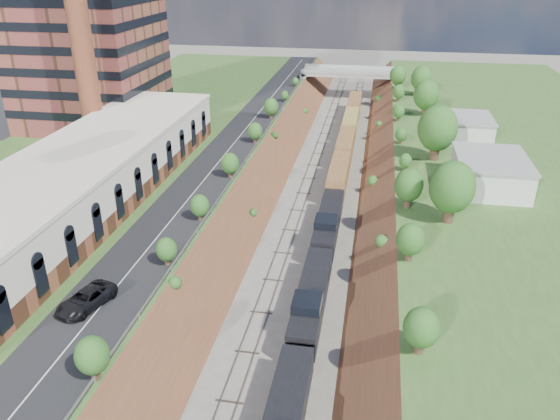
# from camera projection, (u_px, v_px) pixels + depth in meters

# --- Properties ---
(platform_left) EXTENTS (44.00, 180.00, 5.00)m
(platform_left) POSITION_uv_depth(u_px,v_px,m) (128.00, 160.00, 91.93)
(platform_left) COLOR #345824
(platform_left) RESTS_ON ground
(platform_right) EXTENTS (44.00, 180.00, 5.00)m
(platform_right) POSITION_uv_depth(u_px,v_px,m) (543.00, 186.00, 81.33)
(platform_right) COLOR #345824
(platform_right) RESTS_ON ground
(embankment_left) EXTENTS (10.00, 180.00, 10.00)m
(embankment_left) POSITION_uv_depth(u_px,v_px,m) (255.00, 182.00, 89.47)
(embankment_left) COLOR brown
(embankment_left) RESTS_ON ground
(embankment_right) EXTENTS (10.00, 180.00, 10.00)m
(embankment_right) POSITION_uv_depth(u_px,v_px,m) (392.00, 191.00, 85.93)
(embankment_right) COLOR brown
(embankment_right) RESTS_ON ground
(rail_left_track) EXTENTS (1.58, 180.00, 0.18)m
(rail_left_track) POSITION_uv_depth(u_px,v_px,m) (306.00, 185.00, 88.08)
(rail_left_track) COLOR gray
(rail_left_track) RESTS_ON ground
(rail_right_track) EXTENTS (1.58, 180.00, 0.18)m
(rail_right_track) POSITION_uv_depth(u_px,v_px,m) (338.00, 187.00, 87.24)
(rail_right_track) COLOR gray
(rail_right_track) RESTS_ON ground
(road) EXTENTS (8.00, 180.00, 0.10)m
(road) POSITION_uv_depth(u_px,v_px,m) (228.00, 151.00, 88.04)
(road) COLOR black
(road) RESTS_ON platform_left
(guardrail) EXTENTS (0.10, 171.00, 0.70)m
(guardrail) POSITION_uv_depth(u_px,v_px,m) (252.00, 150.00, 86.99)
(guardrail) COLOR #99999E
(guardrail) RESTS_ON platform_left
(commercial_building) EXTENTS (14.30, 62.30, 7.00)m
(commercial_building) POSITION_uv_depth(u_px,v_px,m) (85.00, 176.00, 68.98)
(commercial_building) COLOR brown
(commercial_building) RESTS_ON platform_left
(smokestack) EXTENTS (3.20, 3.20, 40.00)m
(smokestack) POSITION_uv_depth(u_px,v_px,m) (78.00, 22.00, 79.28)
(smokestack) COLOR brown
(smokestack) RESTS_ON platform_left
(overpass) EXTENTS (24.50, 8.30, 7.40)m
(overpass) POSITION_uv_depth(u_px,v_px,m) (349.00, 78.00, 140.82)
(overpass) COLOR gray
(overpass) RESTS_ON ground
(white_building_near) EXTENTS (9.00, 12.00, 4.00)m
(white_building_near) POSITION_uv_depth(u_px,v_px,m) (490.00, 173.00, 73.82)
(white_building_near) COLOR silver
(white_building_near) RESTS_ON platform_right
(white_building_far) EXTENTS (8.00, 10.00, 3.60)m
(white_building_far) POSITION_uv_depth(u_px,v_px,m) (466.00, 128.00, 93.58)
(white_building_far) COLOR silver
(white_building_far) RESTS_ON platform_right
(tree_right_large) EXTENTS (5.25, 5.25, 7.61)m
(tree_right_large) POSITION_uv_depth(u_px,v_px,m) (452.00, 188.00, 63.16)
(tree_right_large) COLOR #473323
(tree_right_large) RESTS_ON platform_right
(tree_left_crest) EXTENTS (2.45, 2.45, 3.55)m
(tree_left_crest) POSITION_uv_depth(u_px,v_px,m) (153.00, 271.00, 50.98)
(tree_left_crest) COLOR #473323
(tree_left_crest) RESTS_ON platform_left
(freight_train) EXTENTS (2.76, 111.77, 4.55)m
(freight_train) POSITION_uv_depth(u_px,v_px,m) (338.00, 179.00, 84.23)
(freight_train) COLOR black
(freight_train) RESTS_ON ground
(suv) EXTENTS (4.26, 6.37, 1.62)m
(suv) POSITION_uv_depth(u_px,v_px,m) (86.00, 299.00, 48.82)
(suv) COLOR black
(suv) RESTS_ON road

